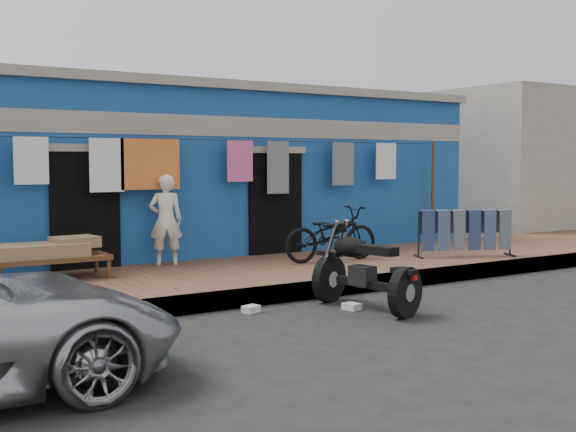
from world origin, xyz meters
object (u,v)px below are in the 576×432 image
object	(u,v)px
charpoy	(51,260)
motorcycle	(365,268)
bicycle	(331,228)
jeans_rack	(465,232)
seated_person	(166,220)

from	to	relation	value
charpoy	motorcycle	bearing A→B (deg)	-43.84
bicycle	jeans_rack	bearing A→B (deg)	-104.40
seated_person	jeans_rack	xyz separation A→B (m)	(4.90, -1.84, -0.31)
seated_person	motorcycle	bearing A→B (deg)	127.09
jeans_rack	motorcycle	bearing A→B (deg)	-154.56
jeans_rack	seated_person	bearing A→B (deg)	159.43
bicycle	charpoy	bearing A→B (deg)	86.99
seated_person	bicycle	xyz separation A→B (m)	(2.56, -1.04, -0.17)
seated_person	jeans_rack	bearing A→B (deg)	176.80
bicycle	charpoy	xyz separation A→B (m)	(-4.51, 0.59, -0.28)
charpoy	jeans_rack	distance (m)	7.00
seated_person	jeans_rack	distance (m)	5.25
motorcycle	jeans_rack	bearing A→B (deg)	17.25
seated_person	motorcycle	xyz separation A→B (m)	(1.28, -3.56, -0.44)
bicycle	motorcycle	distance (m)	2.84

